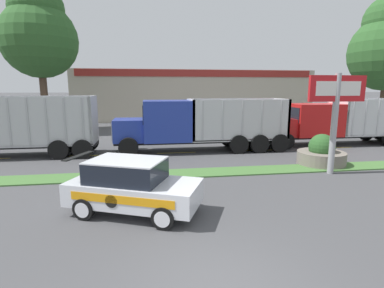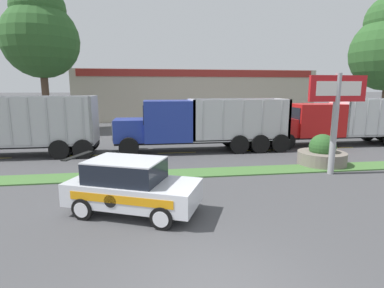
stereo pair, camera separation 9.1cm
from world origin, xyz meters
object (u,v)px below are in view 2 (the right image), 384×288
(dump_truck_lead, at_px, (333,123))
(store_sign_post, at_px, (336,104))
(rally_car, at_px, (131,186))
(stone_planter, at_px, (322,154))
(dump_truck_trail, at_px, (186,125))

(dump_truck_lead, height_order, store_sign_post, store_sign_post)
(rally_car, xyz_separation_m, store_sign_post, (9.00, 3.18, 2.38))
(stone_planter, bearing_deg, dump_truck_lead, 52.68)
(dump_truck_trail, relative_size, stone_planter, 4.46)
(store_sign_post, bearing_deg, stone_planter, 72.50)
(dump_truck_lead, xyz_separation_m, rally_car, (-13.47, -9.98, -0.65))
(dump_truck_trail, distance_m, stone_planter, 8.02)
(dump_truck_lead, height_order, dump_truck_trail, dump_truck_trail)
(dump_truck_lead, distance_m, stone_planter, 6.60)
(dump_truck_lead, xyz_separation_m, dump_truck_trail, (-10.52, -0.71, 0.10))
(dump_truck_lead, bearing_deg, store_sign_post, -123.28)
(rally_car, xyz_separation_m, stone_planter, (9.51, 4.79, -0.32))
(dump_truck_trail, height_order, stone_planter, dump_truck_trail)
(rally_car, height_order, stone_planter, rally_car)
(rally_car, bearing_deg, stone_planter, 26.74)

